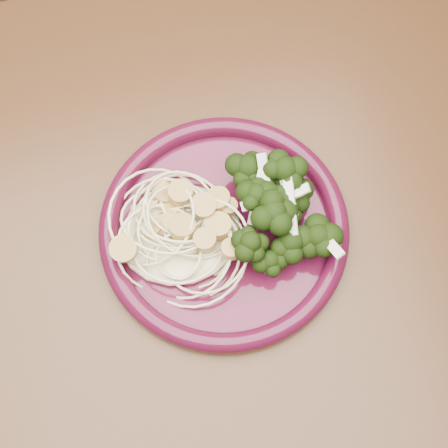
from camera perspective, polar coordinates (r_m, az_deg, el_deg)
name	(u,v)px	position (r m, az deg, el deg)	size (l,w,h in m)	color
dining_table	(147,340)	(0.69, -7.07, -10.46)	(1.20, 0.80, 0.75)	#472814
dinner_plate	(224,228)	(0.60, 0.00, -0.38)	(0.27, 0.27, 0.02)	#430C22
spaghetti_pile	(180,231)	(0.59, -4.08, -0.64)	(0.12, 0.10, 0.03)	beige
scallop_cluster	(177,218)	(0.56, -4.30, 0.56)	(0.12, 0.12, 0.04)	#BB9042
broccoli_pile	(279,213)	(0.59, 5.02, 1.04)	(0.08, 0.14, 0.05)	black
onion_garnish	(281,200)	(0.56, 5.27, 2.20)	(0.06, 0.09, 0.05)	beige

